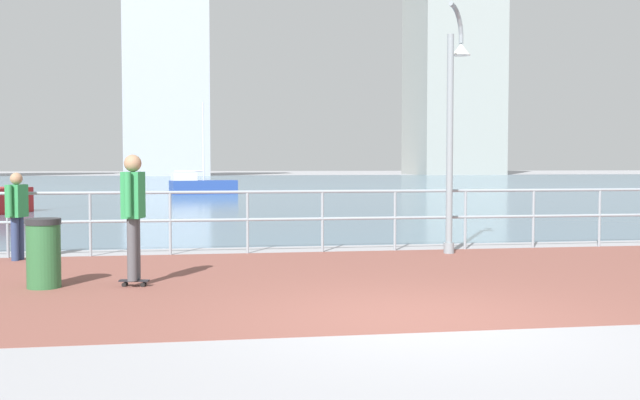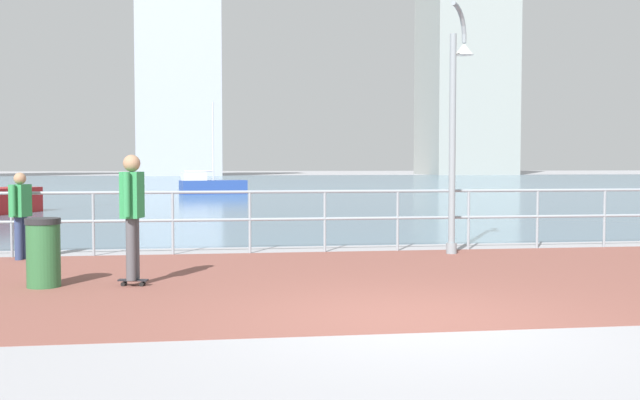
% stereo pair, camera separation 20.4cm
% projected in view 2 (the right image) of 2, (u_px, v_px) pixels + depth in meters
% --- Properties ---
extents(ground, '(220.00, 220.00, 0.00)m').
position_uv_depth(ground, '(246.00, 189.00, 47.47)').
color(ground, '#9E9EA3').
extents(brick_paving, '(28.00, 6.73, 0.01)m').
position_uv_depth(brick_paving, '(359.00, 280.00, 10.64)').
color(brick_paving, brown).
rests_on(brick_paving, ground).
extents(harbor_water, '(180.00, 88.00, 0.00)m').
position_uv_depth(harbor_water, '(240.00, 184.00, 58.46)').
color(harbor_water, slate).
rests_on(harbor_water, ground).
extents(waterfront_railing, '(25.25, 0.06, 1.16)m').
position_uv_depth(waterfront_railing, '(325.00, 209.00, 13.93)').
color(waterfront_railing, '#8C99A3').
rests_on(waterfront_railing, ground).
extents(lamppost, '(0.62, 0.69, 4.61)m').
position_uv_depth(lamppost, '(456.00, 116.00, 13.72)').
color(lamppost, gray).
rests_on(lamppost, ground).
extents(skateboarder, '(0.41, 0.56, 1.78)m').
position_uv_depth(skateboarder, '(132.00, 207.00, 10.04)').
color(skateboarder, black).
rests_on(skateboarder, ground).
extents(bystander, '(0.33, 0.55, 1.50)m').
position_uv_depth(bystander, '(20.00, 209.00, 12.82)').
color(bystander, navy).
rests_on(bystander, ground).
extents(trash_bin, '(0.46, 0.46, 0.93)m').
position_uv_depth(trash_bin, '(43.00, 252.00, 9.98)').
color(trash_bin, '#2D6638').
rests_on(trash_bin, ground).
extents(sailboat_ivory, '(3.65, 1.90, 4.90)m').
position_uv_depth(sailboat_ivory, '(211.00, 186.00, 39.75)').
color(sailboat_ivory, '#284799').
rests_on(sailboat_ivory, ground).
extents(tower_beige, '(10.91, 11.36, 26.20)m').
position_uv_depth(tower_beige, '(181.00, 84.00, 100.13)').
color(tower_beige, '#A3A8B2').
rests_on(tower_beige, ground).
extents(tower_slate, '(11.68, 12.96, 46.34)m').
position_uv_depth(tower_slate, '(466.00, 20.00, 107.63)').
color(tower_slate, '#939993').
rests_on(tower_slate, ground).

